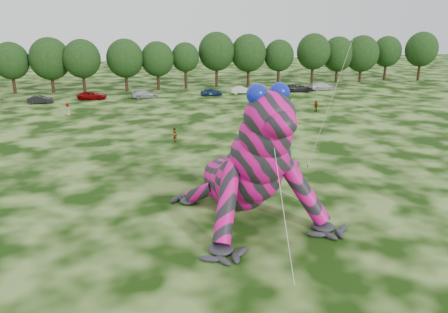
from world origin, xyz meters
TOP-DOWN VIEW (x-y plane):
  - ground at (0.00, 0.00)m, footprint 240.00×240.00m
  - inflatable_gecko at (-4.46, 1.93)m, footprint 18.64×21.04m
  - tree_4 at (-29.64, 58.71)m, footprint 6.22×5.60m
  - tree_5 at (-23.12, 58.44)m, footprint 7.16×6.44m
  - tree_6 at (-17.56, 56.68)m, footprint 6.52×5.86m
  - tree_7 at (-10.08, 56.80)m, footprint 6.68×6.01m
  - tree_8 at (-4.22, 56.99)m, footprint 6.14×5.53m
  - tree_9 at (1.06, 57.35)m, footprint 5.27×4.74m
  - tree_10 at (7.40, 58.58)m, footprint 7.09×6.38m
  - tree_11 at (13.79, 58.20)m, footprint 7.01×6.31m
  - tree_12 at (20.01, 57.74)m, footprint 5.99×5.39m
  - tree_13 at (27.13, 57.13)m, footprint 6.83×6.15m
  - tree_14 at (33.46, 58.72)m, footprint 6.82×6.14m
  - tree_15 at (38.47, 57.77)m, footprint 7.17×6.45m
  - tree_16 at (45.45, 59.37)m, footprint 6.26×5.63m
  - tree_17 at (51.95, 56.66)m, footprint 6.98×6.28m
  - car_1 at (-23.78, 47.36)m, footprint 3.91×1.37m
  - car_2 at (-15.99, 49.31)m, footprint 5.02×2.90m
  - car_3 at (-7.41, 48.51)m, footprint 4.63×2.27m
  - car_4 at (4.05, 48.15)m, footprint 3.83×1.62m
  - car_5 at (9.78, 48.96)m, footprint 4.10×1.65m
  - car_6 at (20.39, 48.56)m, footprint 5.21×2.62m
  - car_7 at (25.52, 49.19)m, footprint 5.22×2.44m
  - spectator_0 at (-6.28, 19.56)m, footprint 0.61×0.69m
  - spectator_4 at (-18.70, 36.50)m, footprint 0.70×0.96m
  - spectator_2 at (12.10, 32.85)m, footprint 1.38×1.19m
  - spectator_3 at (15.68, 30.99)m, footprint 0.98×0.89m
  - spectator_5 at (5.71, 19.25)m, footprint 1.56×0.91m

SIDE VIEW (x-z plane):
  - ground at x=0.00m, z-range 0.00..0.00m
  - car_1 at x=-23.78m, z-range 0.00..1.29m
  - car_4 at x=4.05m, z-range 0.00..1.29m
  - car_3 at x=-7.41m, z-range 0.00..1.30m
  - car_2 at x=-15.99m, z-range 0.00..1.32m
  - car_5 at x=9.78m, z-range 0.00..1.32m
  - car_6 at x=20.39m, z-range 0.00..1.42m
  - car_7 at x=25.52m, z-range 0.00..1.47m
  - spectator_0 at x=-6.28m, z-range 0.00..1.59m
  - spectator_5 at x=5.71m, z-range 0.00..1.61m
  - spectator_3 at x=15.68m, z-range 0.00..1.61m
  - spectator_4 at x=-18.70m, z-range 0.00..1.80m
  - spectator_2 at x=12.10m, z-range 0.00..1.85m
  - tree_9 at x=1.06m, z-range 0.00..8.68m
  - tree_8 at x=-4.22m, z-range 0.00..8.94m
  - tree_12 at x=20.01m, z-range 0.00..8.97m
  - tree_4 at x=-29.64m, z-range 0.00..9.06m
  - inflatable_gecko at x=-4.46m, z-range 0.00..9.32m
  - tree_16 at x=45.45m, z-range 0.00..9.37m
  - tree_14 at x=33.46m, z-range 0.00..9.40m
  - tree_7 at x=-10.08m, z-range 0.00..9.48m
  - tree_6 at x=-17.56m, z-range 0.00..9.49m
  - tree_15 at x=38.47m, z-range 0.00..9.63m
  - tree_5 at x=-23.12m, z-range 0.00..9.80m
  - tree_11 at x=13.79m, z-range 0.00..10.07m
  - tree_13 at x=27.13m, z-range 0.00..10.13m
  - tree_17 at x=51.95m, z-range 0.00..10.30m
  - tree_10 at x=7.40m, z-range 0.00..10.50m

